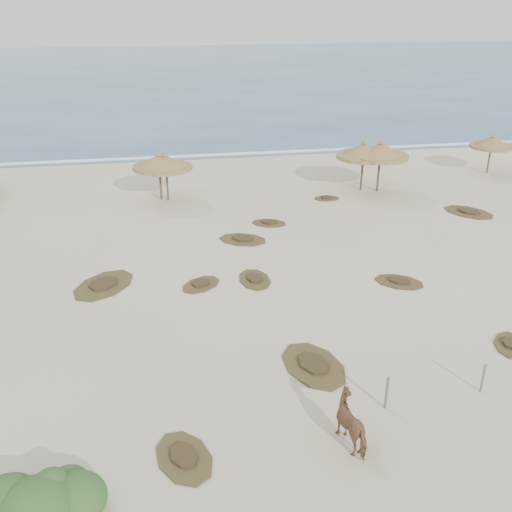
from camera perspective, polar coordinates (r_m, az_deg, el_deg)
name	(u,v)px	position (r m, az deg, el deg)	size (l,w,h in m)	color
ground	(272,352)	(19.47, 1.65, -9.62)	(160.00, 160.00, 0.00)	beige
ocean	(175,73)	(91.44, -8.10, 17.67)	(200.00, 100.00, 0.01)	#24516D
foam_line	(204,155)	(43.27, -5.24, 9.98)	(70.00, 0.60, 0.01)	white
palapa_2	(166,163)	(33.24, -9.01, 9.15)	(3.91, 3.91, 2.84)	brown
palapa_3	(159,162)	(33.40, -9.68, 9.21)	(3.42, 3.42, 2.86)	brown
palapa_4	(364,151)	(35.19, 10.71, 10.24)	(3.69, 3.69, 3.10)	brown
palapa_5	(381,151)	(35.18, 12.35, 10.20)	(3.66, 3.66, 3.18)	brown
palapa_6	(492,143)	(41.28, 22.53, 10.42)	(3.61, 3.61, 2.64)	brown
horse	(354,423)	(15.91, 9.80, -16.12)	(0.72, 1.59, 1.34)	brown
fence_post_near	(387,393)	(17.29, 12.94, -13.19)	(0.08, 0.08, 1.08)	#6F6453
fence_post_far	(483,378)	(18.78, 21.74, -11.28)	(0.07, 0.07, 0.98)	#6F6453
bush	(39,510)	(14.85, -20.89, -22.63)	(2.99, 2.63, 1.34)	#38632A
scrub_1	(104,285)	(24.38, -14.99, -2.80)	(3.37, 3.61, 0.16)	brown
scrub_2	(201,284)	(23.71, -5.53, -2.82)	(2.17, 2.10, 0.16)	brown
scrub_3	(255,279)	(24.00, -0.13, -2.33)	(1.45, 2.10, 0.16)	brown
scrub_4	(399,282)	(24.55, 14.12, -2.50)	(2.43, 2.22, 0.16)	brown
scrub_5	(469,212)	(33.56, 20.50, 4.15)	(3.10, 3.27, 0.16)	brown
scrub_7	(269,223)	(29.93, 1.31, 3.34)	(2.11, 1.74, 0.16)	brown
scrub_9	(314,365)	(18.88, 5.78, -10.80)	(2.48, 3.18, 0.16)	brown
scrub_10	(327,198)	(33.91, 7.09, 5.77)	(1.54, 1.04, 0.16)	brown
scrub_11	(184,457)	(15.79, -7.21, -19.33)	(2.00, 2.46, 0.16)	brown
scrub_12	(511,345)	(21.61, 24.18, -8.10)	(1.85, 2.09, 0.16)	brown
scrub_13	(243,239)	(27.89, -1.33, 1.69)	(2.81, 2.41, 0.16)	brown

